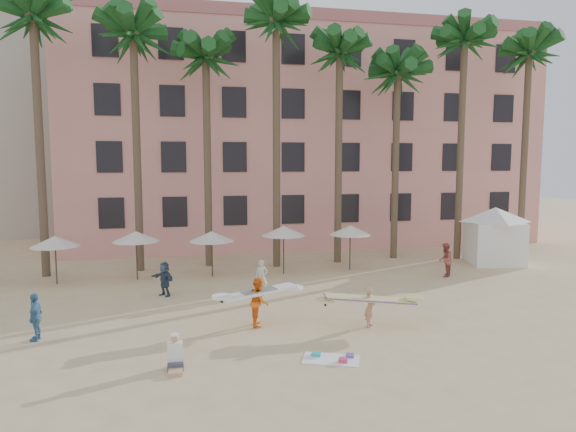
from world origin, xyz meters
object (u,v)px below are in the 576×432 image
at_px(carrier_yellow, 370,303).
at_px(carrier_white, 259,300).
at_px(pink_hotel, 298,140).
at_px(cabana, 495,230).

distance_m(carrier_yellow, carrier_white, 4.29).
relative_size(pink_hotel, carrier_yellow, 9.87).
xyz_separation_m(pink_hotel, cabana, (9.40, -13.40, -5.93)).
distance_m(pink_hotel, carrier_yellow, 24.55).
bearing_deg(carrier_yellow, cabana, 39.74).
distance_m(pink_hotel, carrier_white, 24.34).
xyz_separation_m(carrier_yellow, carrier_white, (-4.16, 1.05, 0.08)).
bearing_deg(pink_hotel, carrier_white, -106.81).
relative_size(cabana, carrier_white, 1.75).
xyz_separation_m(pink_hotel, carrier_white, (-6.74, -22.32, -7.00)).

